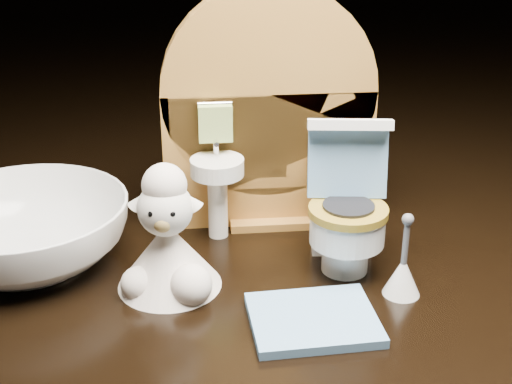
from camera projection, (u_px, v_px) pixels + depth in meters
backdrop_panel at (268, 124)px, 0.43m from camera, size 0.13×0.05×0.15m
toy_toilet at (346, 213)px, 0.40m from camera, size 0.05×0.06×0.09m
bath_mat at (313, 320)px, 0.36m from camera, size 0.06×0.05×0.00m
toilet_brush at (403, 273)px, 0.38m from camera, size 0.02×0.02×0.05m
plush_lamb at (168, 246)px, 0.38m from camera, size 0.06×0.06×0.07m
ceramic_bowl at (25, 233)px, 0.41m from camera, size 0.12×0.12×0.04m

